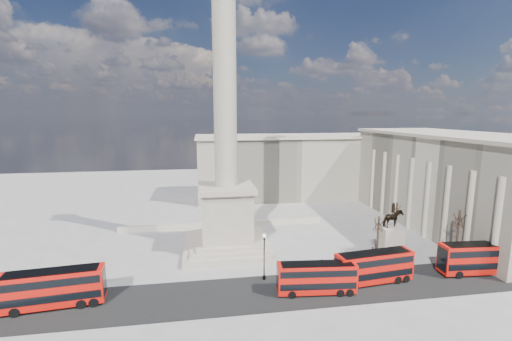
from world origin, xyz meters
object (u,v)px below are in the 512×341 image
(nelsons_column, at_px, (226,173))
(pedestrian_walking, at_px, (373,252))
(red_bus_b, at_px, (317,278))
(red_bus_a, at_px, (54,288))
(red_bus_c, at_px, (374,267))
(equestrian_statue, at_px, (391,237))
(victorian_lamp, at_px, (264,253))
(pedestrian_standing, at_px, (366,259))
(red_bus_d, at_px, (480,258))
(pedestrian_crossing, at_px, (322,265))

(nelsons_column, height_order, pedestrian_walking, nelsons_column)
(red_bus_b, bearing_deg, red_bus_a, -178.06)
(red_bus_c, bearing_deg, equestrian_statue, 42.42)
(victorian_lamp, bearing_deg, nelsons_column, 110.17)
(pedestrian_walking, relative_size, pedestrian_standing, 1.01)
(red_bus_d, bearing_deg, nelsons_column, 160.96)
(pedestrian_standing, bearing_deg, victorian_lamp, -17.27)
(pedestrian_walking, xyz_separation_m, pedestrian_standing, (-2.27, -2.37, -0.01))
(equestrian_statue, relative_size, pedestrian_standing, 4.92)
(victorian_lamp, relative_size, pedestrian_standing, 3.69)
(victorian_lamp, bearing_deg, red_bus_a, -173.50)
(equestrian_statue, bearing_deg, victorian_lamp, -167.23)
(pedestrian_crossing, bearing_deg, red_bus_a, 45.51)
(nelsons_column, bearing_deg, pedestrian_standing, -25.00)
(victorian_lamp, xyz_separation_m, pedestrian_crossing, (8.67, 1.40, -2.97))
(red_bus_d, height_order, pedestrian_standing, red_bus_d)
(red_bus_d, bearing_deg, equestrian_statue, 142.12)
(pedestrian_standing, relative_size, pedestrian_crossing, 1.04)
(red_bus_a, bearing_deg, red_bus_d, -6.02)
(pedestrian_crossing, bearing_deg, equestrian_statue, -126.51)
(pedestrian_walking, bearing_deg, red_bus_d, -35.13)
(red_bus_c, relative_size, pedestrian_crossing, 6.42)
(red_bus_b, distance_m, red_bus_c, 8.54)
(red_bus_c, xyz_separation_m, pedestrian_walking, (3.84, 7.67, -1.36))
(nelsons_column, height_order, pedestrian_crossing, nelsons_column)
(nelsons_column, xyz_separation_m, red_bus_d, (34.36, -14.50, -10.58))
(pedestrian_standing, xyz_separation_m, pedestrian_crossing, (-7.19, -0.71, -0.04))
(red_bus_a, xyz_separation_m, victorian_lamp, (25.30, 2.88, 1.46))
(red_bus_b, xyz_separation_m, pedestrian_crossing, (2.79, 6.05, -1.25))
(red_bus_a, relative_size, victorian_lamp, 1.74)
(red_bus_d, height_order, pedestrian_crossing, red_bus_d)
(red_bus_c, xyz_separation_m, victorian_lamp, (-14.30, 3.19, 1.56))
(red_bus_d, height_order, equestrian_statue, equestrian_statue)
(victorian_lamp, xyz_separation_m, equestrian_statue, (21.33, 4.84, -0.79))
(red_bus_b, height_order, red_bus_d, red_bus_d)
(equestrian_statue, xyz_separation_m, pedestrian_walking, (-3.20, -0.35, -2.13))
(equestrian_statue, height_order, pedestrian_walking, equestrian_statue)
(red_bus_b, xyz_separation_m, red_bus_d, (24.26, 1.62, 0.25))
(red_bus_b, height_order, equestrian_statue, equestrian_statue)
(red_bus_a, distance_m, red_bus_d, 55.44)
(red_bus_a, bearing_deg, red_bus_b, -9.11)
(red_bus_c, height_order, equestrian_statue, equestrian_statue)
(pedestrian_walking, bearing_deg, nelsons_column, 159.51)
(equestrian_statue, xyz_separation_m, pedestrian_crossing, (-12.66, -3.43, -2.18))
(red_bus_b, bearing_deg, pedestrian_crossing, 70.44)
(pedestrian_walking, height_order, pedestrian_standing, pedestrian_walking)
(red_bus_a, height_order, pedestrian_walking, red_bus_a)
(red_bus_d, xyz_separation_m, pedestrian_walking, (-12.01, 7.51, -1.45))
(red_bus_a, height_order, equestrian_statue, equestrian_statue)
(equestrian_statue, relative_size, pedestrian_walking, 4.87)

